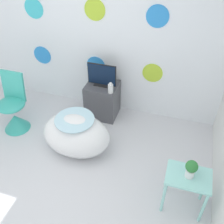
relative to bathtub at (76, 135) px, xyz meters
name	(u,v)px	position (x,y,z in m)	size (l,w,h in m)	color
ground_plane	(30,218)	(-0.10, -1.08, -0.29)	(12.00, 12.00, 0.00)	silver
wall_back_dotted	(95,28)	(-0.10, 1.11, 1.01)	(4.74, 0.05, 2.60)	white
bathtub	(76,135)	(0.00, 0.00, 0.00)	(0.90, 0.61, 0.58)	white
chair	(14,113)	(-1.05, 0.16, -0.01)	(0.40, 0.40, 0.88)	#38B2A3
tv_cabinet	(102,100)	(0.07, 0.85, -0.01)	(0.47, 0.42, 0.55)	#4C4C51
tv	(102,76)	(0.07, 0.85, 0.41)	(0.43, 0.12, 0.34)	black
vase	(111,88)	(0.25, 0.70, 0.33)	(0.07, 0.07, 0.16)	white
side_table	(187,182)	(1.43, -0.42, 0.12)	(0.46, 0.33, 0.51)	#99E0D8
potted_plant_left	(191,168)	(1.43, -0.42, 0.34)	(0.12, 0.12, 0.21)	white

